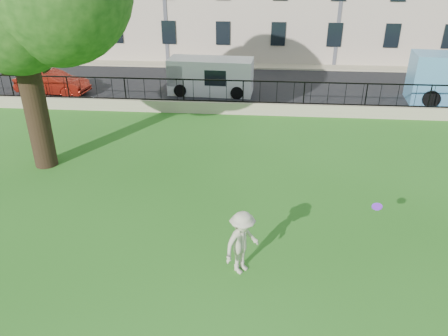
# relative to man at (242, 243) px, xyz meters

# --- Properties ---
(ground) EXTENTS (120.00, 120.00, 0.00)m
(ground) POSITION_rel_man_xyz_m (-0.55, 0.12, -0.88)
(ground) COLOR #246317
(ground) RESTS_ON ground
(retaining_wall) EXTENTS (50.00, 0.40, 0.60)m
(retaining_wall) POSITION_rel_man_xyz_m (-0.55, 12.12, -0.58)
(retaining_wall) COLOR tan
(retaining_wall) RESTS_ON ground
(iron_railing) EXTENTS (50.00, 0.05, 1.13)m
(iron_railing) POSITION_rel_man_xyz_m (-0.55, 12.12, 0.27)
(iron_railing) COLOR black
(iron_railing) RESTS_ON retaining_wall
(street) EXTENTS (60.00, 9.00, 0.01)m
(street) POSITION_rel_man_xyz_m (-0.55, 16.82, -0.87)
(street) COLOR black
(street) RESTS_ON ground
(sidewalk) EXTENTS (60.00, 1.40, 0.12)m
(sidewalk) POSITION_rel_man_xyz_m (-0.55, 22.02, -0.82)
(sidewalk) COLOR tan
(sidewalk) RESTS_ON ground
(man) EXTENTS (1.23, 1.29, 1.76)m
(man) POSITION_rel_man_xyz_m (0.00, 0.00, 0.00)
(man) COLOR #BFB79B
(man) RESTS_ON ground
(frisbee) EXTENTS (0.33, 0.34, 0.12)m
(frisbee) POSITION_rel_man_xyz_m (3.45, 1.04, 0.61)
(frisbee) COLOR #8A2AF0
(red_sedan) EXTENTS (4.19, 1.78, 1.34)m
(red_sedan) POSITION_rel_man_xyz_m (-11.55, 14.52, -0.21)
(red_sedan) COLOR maroon
(red_sedan) RESTS_ON street
(white_van) EXTENTS (4.83, 2.11, 1.99)m
(white_van) POSITION_rel_man_xyz_m (-2.55, 15.52, 0.12)
(white_van) COLOR silver
(white_van) RESTS_ON street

